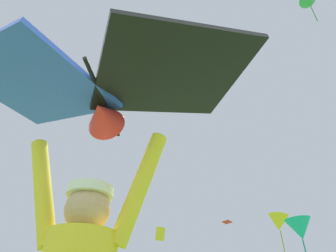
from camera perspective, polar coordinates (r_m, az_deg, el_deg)
The scene contains 6 objects.
held_stunt_kite at distance 1.93m, azimuth -12.65°, elevation 7.24°, with size 2.03×1.18×0.42m.
distant_kite_green_overhead_distant at distance 22.99m, azimuth 25.42°, elevation 20.51°, with size 1.39×1.53×2.45m.
distant_kite_teal_mid_left at distance 14.91m, azimuth 23.98°, elevation -17.60°, with size 1.57×1.58×2.57m.
distant_kite_red_far_center at distance 33.43m, azimuth 11.24°, elevation -17.52°, with size 1.06×1.07×0.20m.
distant_kite_yellow_high_right at distance 20.87m, azimuth 20.43°, elevation -16.96°, with size 1.91×1.81×2.92m.
distant_kite_yellow_mid_right at distance 25.28m, azimuth -1.47°, elevation -19.95°, with size 0.86×0.93×1.22m.
Camera 1 is at (0.79, -1.39, 0.99)m, focal length 31.82 mm.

